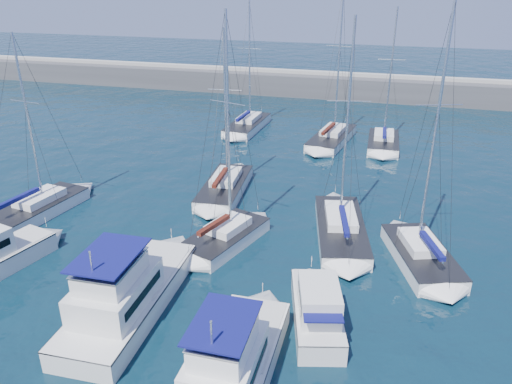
% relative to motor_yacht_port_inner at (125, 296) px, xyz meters
% --- Properties ---
extents(ground, '(220.00, 220.00, 0.00)m').
position_rel_motor_yacht_port_inner_xyz_m(ground, '(3.63, 2.28, -1.13)').
color(ground, black).
rests_on(ground, ground).
extents(breakwater, '(160.00, 6.00, 4.45)m').
position_rel_motor_yacht_port_inner_xyz_m(breakwater, '(3.63, 54.28, -0.08)').
color(breakwater, '#424244').
rests_on(breakwater, ground).
extents(motor_yacht_port_inner, '(3.93, 10.73, 4.69)m').
position_rel_motor_yacht_port_inner_xyz_m(motor_yacht_port_inner, '(0.00, 0.00, 0.00)').
color(motor_yacht_port_inner, silver).
rests_on(motor_yacht_port_inner, ground).
extents(motor_yacht_stbd_inner, '(3.25, 9.22, 4.69)m').
position_rel_motor_yacht_port_inner_xyz_m(motor_yacht_stbd_inner, '(6.97, -3.45, -0.00)').
color(motor_yacht_stbd_inner, silver).
rests_on(motor_yacht_stbd_inner, ground).
extents(motor_yacht_stbd_outer, '(3.82, 6.73, 3.20)m').
position_rel_motor_yacht_port_inner_xyz_m(motor_yacht_stbd_outer, '(9.88, 1.72, -0.19)').
color(motor_yacht_stbd_outer, silver).
rests_on(motor_yacht_stbd_outer, ground).
extents(sailboat_mid_a, '(4.30, 8.51, 13.47)m').
position_rel_motor_yacht_port_inner_xyz_m(sailboat_mid_a, '(-12.35, 8.91, -0.63)').
color(sailboat_mid_a, silver).
rests_on(sailboat_mid_a, ground).
extents(sailboat_mid_b, '(3.74, 8.70, 13.34)m').
position_rel_motor_yacht_port_inner_xyz_m(sailboat_mid_b, '(-0.07, 16.52, -0.63)').
color(sailboat_mid_b, silver).
rests_on(sailboat_mid_b, ground).
extents(sailboat_mid_c, '(4.88, 7.32, 15.20)m').
position_rel_motor_yacht_port_inner_xyz_m(sailboat_mid_c, '(2.65, 8.50, -0.58)').
color(sailboat_mid_c, silver).
rests_on(sailboat_mid_c, ground).
extents(sailboat_mid_d, '(4.90, 9.55, 14.76)m').
position_rel_motor_yacht_port_inner_xyz_m(sailboat_mid_d, '(9.96, 11.73, -0.62)').
color(sailboat_mid_d, silver).
rests_on(sailboat_mid_d, ground).
extents(sailboat_mid_e, '(5.22, 7.75, 15.89)m').
position_rel_motor_yacht_port_inner_xyz_m(sailboat_mid_e, '(15.21, 9.50, -0.58)').
color(sailboat_mid_e, silver).
rests_on(sailboat_mid_e, ground).
extents(sailboat_back_a, '(3.49, 9.01, 14.34)m').
position_rel_motor_yacht_port_inner_xyz_m(sailboat_back_a, '(-3.36, 34.47, -0.62)').
color(sailboat_back_a, silver).
rests_on(sailboat_back_a, ground).
extents(sailboat_back_b, '(4.53, 9.44, 15.86)m').
position_rel_motor_yacht_port_inner_xyz_m(sailboat_back_b, '(6.68, 32.14, -0.61)').
color(sailboat_back_b, silver).
rests_on(sailboat_back_b, ground).
extents(sailboat_back_c, '(3.25, 7.30, 14.11)m').
position_rel_motor_yacht_port_inner_xyz_m(sailboat_back_c, '(12.04, 31.95, -0.61)').
color(sailboat_back_c, silver).
rests_on(sailboat_back_c, ground).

